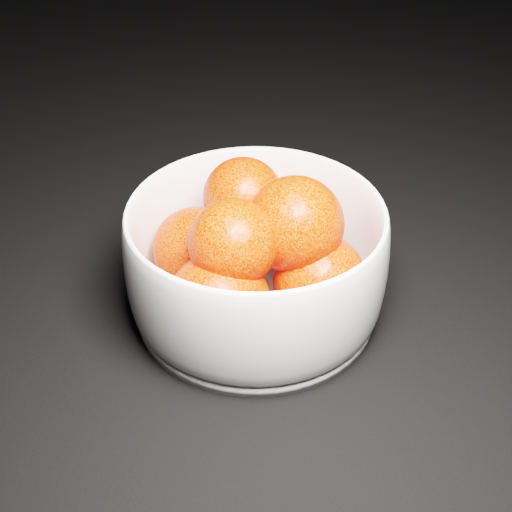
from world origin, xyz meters
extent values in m
cylinder|color=silver|center=(0.25, 0.11, 0.01)|extent=(0.19, 0.19, 0.01)
sphere|color=#FF2D0D|center=(0.28, 0.15, 0.05)|extent=(0.07, 0.07, 0.07)
sphere|color=#FF2D0D|center=(0.21, 0.14, 0.05)|extent=(0.07, 0.07, 0.07)
sphere|color=#FF2D0D|center=(0.21, 0.07, 0.05)|extent=(0.08, 0.08, 0.08)
sphere|color=#FF2D0D|center=(0.29, 0.07, 0.05)|extent=(0.07, 0.07, 0.07)
sphere|color=#FF2D0D|center=(0.25, 0.14, 0.09)|extent=(0.06, 0.06, 0.06)
sphere|color=#FF2D0D|center=(0.23, 0.09, 0.09)|extent=(0.07, 0.07, 0.07)
sphere|color=#FF2D0D|center=(0.28, 0.10, 0.09)|extent=(0.07, 0.07, 0.07)
camera|label=1|loc=(0.12, -0.32, 0.39)|focal=50.00mm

